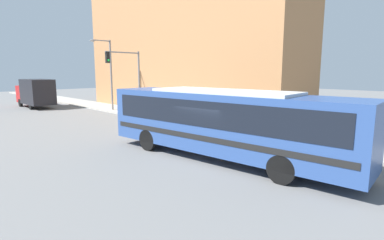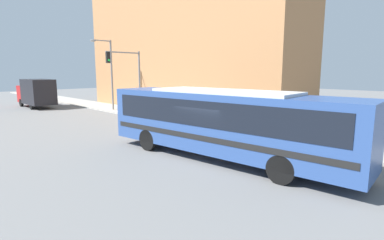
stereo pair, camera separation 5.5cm
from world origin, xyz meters
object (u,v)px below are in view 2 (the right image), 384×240
city_bus (222,119)px  fire_hydrant (201,121)px  delivery_truck (36,92)px  street_lamp (109,69)px  traffic_light_pole (129,72)px

city_bus → fire_hydrant: (4.81, 6.00, -1.39)m
delivery_truck → street_lamp: (4.32, -8.80, 2.55)m
fire_hydrant → street_lamp: size_ratio=0.10×
fire_hydrant → street_lamp: 13.39m
delivery_truck → fire_hydrant: delivery_truck is taller
delivery_truck → traffic_light_pole: (3.41, -13.84, 2.28)m
delivery_truck → city_bus: bearing=-91.0°
delivery_truck → street_lamp: size_ratio=0.94×
fire_hydrant → traffic_light_pole: 8.60m
city_bus → delivery_truck: size_ratio=1.93×
city_bus → street_lamp: street_lamp is taller
fire_hydrant → street_lamp: street_lamp is taller
city_bus → traffic_light_pole: (3.88, 13.80, 2.10)m
traffic_light_pole → city_bus: bearing=-105.7°
traffic_light_pole → street_lamp: (0.91, 5.04, 0.27)m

